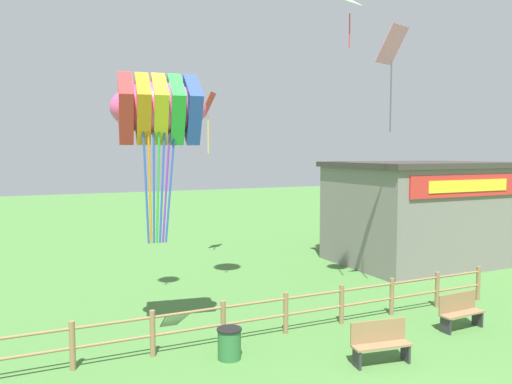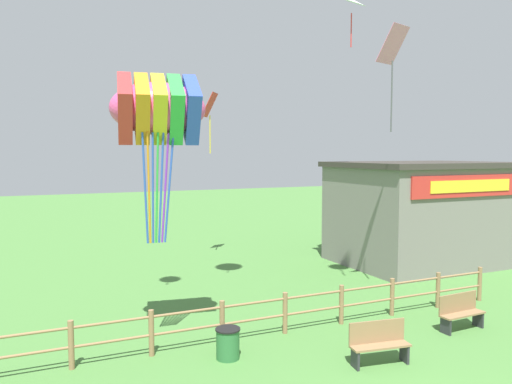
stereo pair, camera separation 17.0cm
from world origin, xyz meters
The scene contains 9 objects.
wooden_fence centered at (0.00, 6.59, 0.66)m, with size 15.38×0.14×1.18m.
seaside_building centered at (10.06, 12.16, 2.37)m, with size 7.63×5.84×4.70m.
park_bench_near_fence centered at (1.11, 3.82, 0.54)m, with size 1.53×0.62×1.05m.
park_bench_by_building centered at (4.78, 4.76, 0.54)m, with size 1.51×0.47×1.05m.
trash_bin centered at (-2.12, 5.63, 0.39)m, with size 0.63×0.63×0.77m.
kite_rainbow_parafoil centered at (-3.37, 7.32, 6.26)m, with size 2.74×2.23×4.47m.
kite_pink_diamond centered at (4.74, 7.94, 8.43)m, with size 1.14×0.96×3.51m.
kite_white_delta centered at (5.89, 11.99, 11.39)m, with size 1.64×1.60×2.21m.
kite_red_diamond centered at (1.24, 16.54, 7.12)m, with size 0.98×1.05×2.81m.
Camera 1 is at (-6.62, -5.59, 5.13)m, focal length 35.00 mm.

